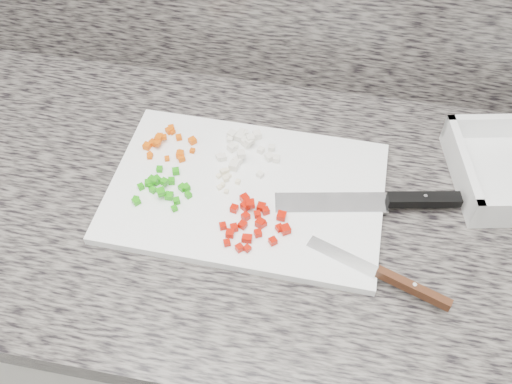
% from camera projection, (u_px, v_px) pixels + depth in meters
% --- Properties ---
extents(cabinet, '(3.92, 0.62, 0.86)m').
position_uv_depth(cabinet, '(247.00, 327.00, 1.29)').
color(cabinet, beige).
rests_on(cabinet, ground).
extents(countertop, '(3.96, 0.64, 0.04)m').
position_uv_depth(countertop, '(244.00, 205.00, 0.94)').
color(countertop, '#605B55').
rests_on(countertop, cabinet).
extents(cutting_board, '(0.44, 0.30, 0.01)m').
position_uv_depth(cutting_board, '(246.00, 191.00, 0.93)').
color(cutting_board, white).
rests_on(cutting_board, countertop).
extents(carrot_pile, '(0.09, 0.08, 0.02)m').
position_uv_depth(carrot_pile, '(168.00, 144.00, 0.97)').
color(carrot_pile, '#D95104').
rests_on(carrot_pile, cutting_board).
extents(onion_pile, '(0.11, 0.10, 0.02)m').
position_uv_depth(onion_pile, '(245.00, 147.00, 0.97)').
color(onion_pile, white).
rests_on(onion_pile, cutting_board).
extents(green_pepper_pile, '(0.09, 0.09, 0.02)m').
position_uv_depth(green_pepper_pile, '(163.00, 187.00, 0.91)').
color(green_pepper_pile, '#20990D').
rests_on(green_pepper_pile, cutting_board).
extents(red_pepper_pile, '(0.11, 0.11, 0.02)m').
position_uv_depth(red_pepper_pile, '(254.00, 222.00, 0.87)').
color(red_pepper_pile, '#AD0F02').
rests_on(red_pepper_pile, cutting_board).
extents(garlic_pile, '(0.04, 0.05, 0.01)m').
position_uv_depth(garlic_pile, '(226.00, 179.00, 0.93)').
color(garlic_pile, '#F5E7BD').
rests_on(garlic_pile, cutting_board).
extents(chef_knife, '(0.29, 0.09, 0.02)m').
position_uv_depth(chef_knife, '(392.00, 201.00, 0.90)').
color(chef_knife, white).
rests_on(chef_knife, cutting_board).
extents(paring_knife, '(0.21, 0.09, 0.02)m').
position_uv_depth(paring_knife, '(395.00, 280.00, 0.81)').
color(paring_knife, white).
rests_on(paring_knife, cutting_board).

